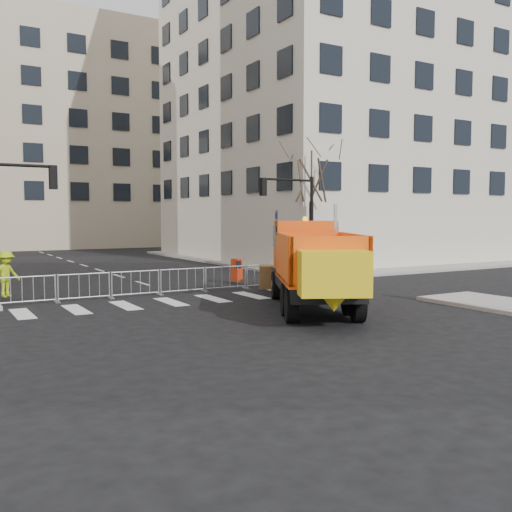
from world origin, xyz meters
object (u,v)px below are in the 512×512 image
newspaper_box (237,270)px  cop_c (297,267)px  cop_a (283,268)px  cop_b (291,273)px  worker (6,274)px  plow_truck (313,263)px

newspaper_box → cop_c: bearing=-85.5°
cop_a → newspaper_box: cop_a is taller
cop_b → worker: bearing=-2.8°
worker → newspaper_box: (10.48, 0.29, -0.36)m
cop_b → newspaper_box: bearing=-69.8°
cop_b → worker: size_ratio=1.07×
plow_truck → newspaper_box: 8.46m
cop_a → cop_b: size_ratio=1.03×
plow_truck → newspaper_box: (1.40, 8.28, -0.99)m
cop_a → cop_b: cop_a is taller
cop_b → worker: (-10.37, 4.68, 0.09)m
plow_truck → cop_b: 3.62m
plow_truck → cop_a: (2.09, 5.20, -0.68)m
cop_a → worker: 11.51m
cop_a → newspaper_box: (-0.69, 3.08, -0.30)m
cop_a → worker: cop_a is taller
cop_a → newspaper_box: 3.17m
plow_truck → cop_b: bearing=5.8°
plow_truck → newspaper_box: size_ratio=8.99×
cop_b → newspaper_box: size_ratio=1.77×
plow_truck → worker: (-9.08, 7.99, -0.62)m
newspaper_box → cop_a: bearing=-101.2°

